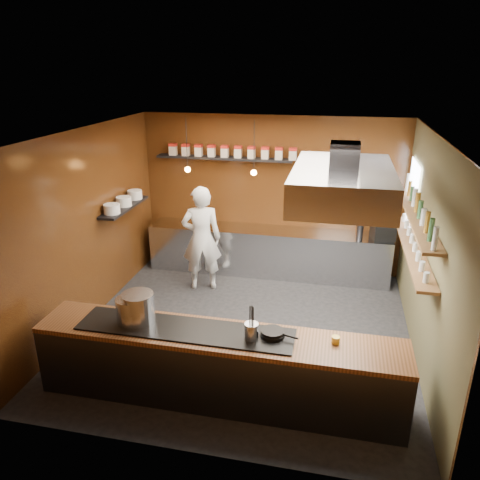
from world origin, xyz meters
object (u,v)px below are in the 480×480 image
(stockpot_small, at_px, (131,310))
(espresso_machine, at_px, (383,229))
(stockpot_large, at_px, (138,308))
(extractor_hood, at_px, (342,183))
(chef, at_px, (202,239))

(stockpot_small, xyz_separation_m, espresso_machine, (3.17, 3.72, -0.01))
(stockpot_large, distance_m, stockpot_small, 0.09)
(extractor_hood, bearing_deg, chef, 144.28)
(stockpot_large, distance_m, espresso_machine, 4.81)
(extractor_hood, relative_size, chef, 1.04)
(espresso_machine, relative_size, chef, 0.20)
(extractor_hood, height_order, espresso_machine, extractor_hood)
(extractor_hood, xyz_separation_m, stockpot_small, (-2.37, -1.20, -1.40))
(stockpot_small, relative_size, espresso_machine, 0.91)
(stockpot_large, relative_size, espresso_machine, 1.01)
(extractor_hood, xyz_separation_m, stockpot_large, (-2.29, -1.17, -1.38))
(chef, bearing_deg, extractor_hood, 127.12)
(stockpot_large, relative_size, stockpot_small, 1.11)
(chef, bearing_deg, espresso_machine, 177.53)
(stockpot_small, bearing_deg, extractor_hood, 26.88)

